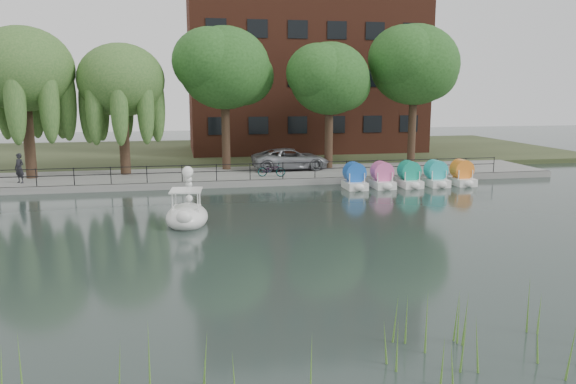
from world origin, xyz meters
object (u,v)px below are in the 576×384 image
object	(u,v)px
bicycle	(271,169)
pedestrian	(19,166)
swan_boat	(187,212)
minivan	(290,157)

from	to	relation	value
bicycle	pedestrian	size ratio (longest dim) A/B	0.87
pedestrian	swan_boat	bearing A→B (deg)	-13.77
minivan	swan_boat	distance (m)	14.51
minivan	pedestrian	xyz separation A→B (m)	(-16.38, -2.34, 0.16)
swan_boat	pedestrian	bearing A→B (deg)	138.24
bicycle	pedestrian	world-z (taller)	pedestrian
swan_boat	bicycle	bearing A→B (deg)	67.79
minivan	pedestrian	world-z (taller)	pedestrian
minivan	pedestrian	bearing A→B (deg)	96.06
bicycle	minivan	bearing A→B (deg)	-18.82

